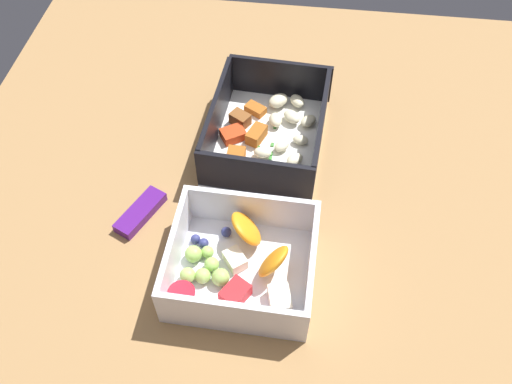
# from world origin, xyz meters

# --- Properties ---
(table_surface) EXTENTS (0.80, 0.80, 0.02)m
(table_surface) POSITION_xyz_m (0.00, 0.00, 0.01)
(table_surface) COLOR #9E7547
(table_surface) RESTS_ON ground
(pasta_container) EXTENTS (0.19, 0.15, 0.06)m
(pasta_container) POSITION_xyz_m (0.09, 0.01, 0.04)
(pasta_container) COLOR white
(pasta_container) RESTS_ON table_surface
(fruit_bowl) EXTENTS (0.14, 0.15, 0.06)m
(fruit_bowl) POSITION_xyz_m (-0.11, 0.02, 0.04)
(fruit_bowl) COLOR white
(fruit_bowl) RESTS_ON table_surface
(candy_bar) EXTENTS (0.07, 0.05, 0.01)m
(candy_bar) POSITION_xyz_m (-0.05, 0.14, 0.03)
(candy_bar) COLOR #51197A
(candy_bar) RESTS_ON table_surface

